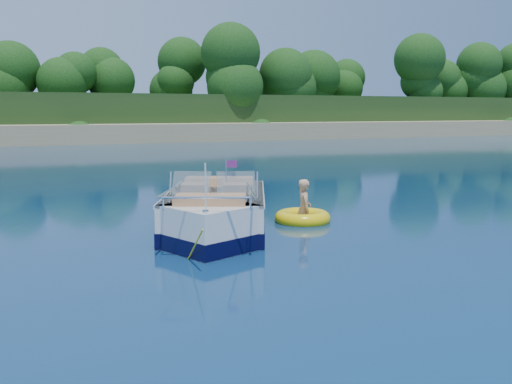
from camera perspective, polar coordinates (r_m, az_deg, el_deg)
ground at (r=11.87m, az=-0.36°, el=-4.40°), size 160.00×160.00×0.00m
shoreline at (r=74.58m, az=-20.19°, el=6.43°), size 170.00×59.00×6.00m
treeline at (r=51.95m, az=-18.80°, el=11.00°), size 150.00×7.12×8.19m
motorboat at (r=12.08m, az=-4.08°, el=-2.39°), size 3.49×5.40×1.92m
tow_tube at (r=13.38m, az=4.68°, el=-2.60°), size 1.32×1.32×0.35m
boy at (r=13.38m, az=4.77°, el=-2.99°), size 0.51×0.83×1.51m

